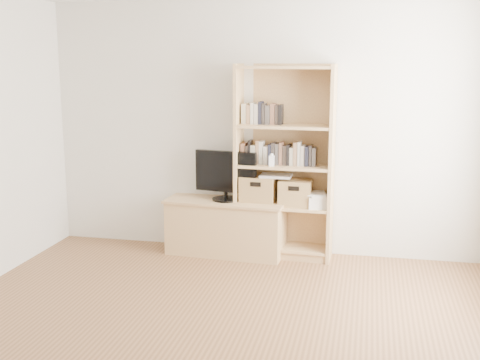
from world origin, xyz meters
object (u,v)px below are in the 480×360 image
(television, at_px, (226,176))
(basket_right, at_px, (295,193))
(tv_stand, at_px, (226,228))
(laptop, at_px, (276,176))
(basket_left, at_px, (259,190))
(baby_monitor, at_px, (272,161))
(bookshelf, at_px, (284,163))

(television, bearing_deg, basket_right, 12.30)
(tv_stand, distance_m, laptop, 0.77)
(basket_left, bearing_deg, baby_monitor, -33.44)
(bookshelf, height_order, laptop, bookshelf)
(baby_monitor, distance_m, basket_right, 0.42)
(bookshelf, bearing_deg, basket_right, -2.60)
(basket_right, bearing_deg, laptop, -176.97)
(basket_right, bearing_deg, television, -175.32)
(television, height_order, laptop, television)
(baby_monitor, height_order, basket_left, baby_monitor)
(bookshelf, height_order, baby_monitor, bookshelf)
(baby_monitor, bearing_deg, television, 167.27)
(basket_right, xyz_separation_m, laptop, (-0.20, -0.01, 0.17))
(bookshelf, bearing_deg, basket_left, -178.81)
(basket_left, bearing_deg, laptop, -3.27)
(bookshelf, distance_m, baby_monitor, 0.16)
(basket_left, distance_m, laptop, 0.24)
(bookshelf, bearing_deg, laptop, -167.47)
(basket_right, bearing_deg, baby_monitor, -156.21)
(bookshelf, xyz_separation_m, laptop, (-0.08, -0.02, -0.13))
(tv_stand, height_order, basket_left, basket_left)
(basket_right, distance_m, laptop, 0.26)
(basket_right, relative_size, laptop, 1.02)
(laptop, bearing_deg, bookshelf, 10.41)
(television, xyz_separation_m, basket_right, (0.72, 0.04, -0.16))
(bookshelf, distance_m, basket_left, 0.39)
(television, distance_m, basket_left, 0.37)
(bookshelf, relative_size, television, 2.99)
(basket_left, relative_size, basket_right, 1.09)
(baby_monitor, bearing_deg, tv_stand, 167.27)
(basket_right, bearing_deg, tv_stand, -175.32)
(tv_stand, xyz_separation_m, baby_monitor, (0.48, -0.05, 0.74))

